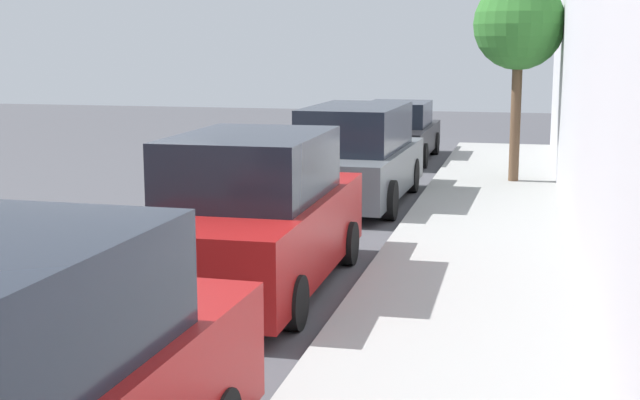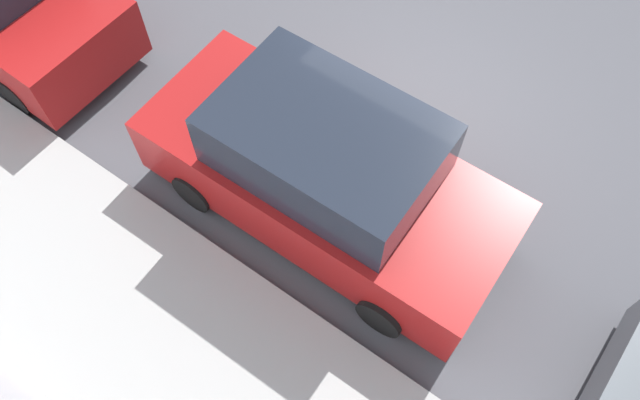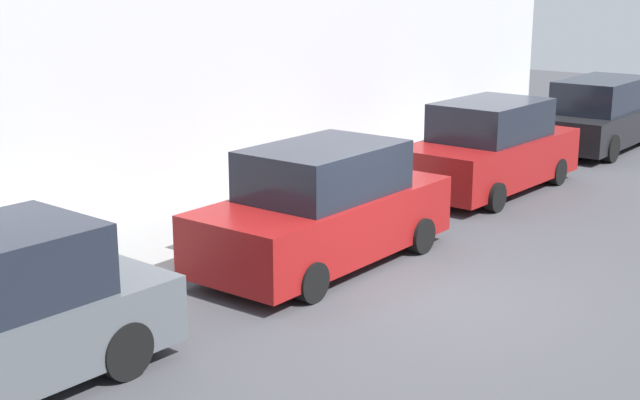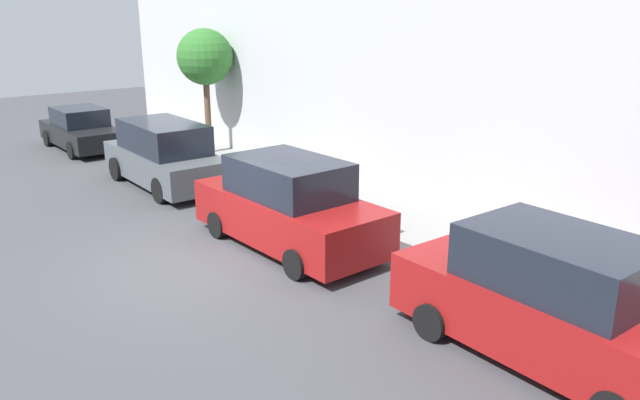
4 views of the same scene
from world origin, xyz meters
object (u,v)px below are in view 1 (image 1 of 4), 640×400
(parked_suv_third, at_px, (252,217))
(street_tree, at_px, (519,26))
(parked_minivan_fourth, at_px, (356,156))
(parked_sedan_fifth, at_px, (397,133))

(parked_suv_third, height_order, street_tree, street_tree)
(parked_minivan_fourth, distance_m, parked_sedan_fifth, 6.66)
(parked_suv_third, xyz_separation_m, parked_sedan_fifth, (-0.06, 12.97, -0.21))
(street_tree, bearing_deg, parked_suv_third, -108.88)
(parked_suv_third, distance_m, parked_sedan_fifth, 12.97)
(parked_suv_third, distance_m, street_tree, 9.79)
(parked_minivan_fourth, height_order, street_tree, street_tree)
(parked_sedan_fifth, height_order, street_tree, street_tree)
(parked_sedan_fifth, bearing_deg, parked_minivan_fourth, -88.53)
(parked_suv_third, relative_size, parked_sedan_fifth, 1.07)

